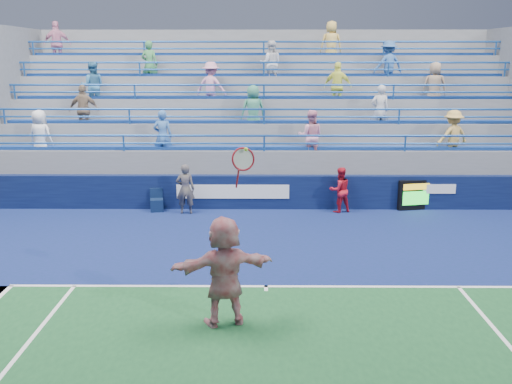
{
  "coord_description": "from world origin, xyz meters",
  "views": [
    {
      "loc": [
        -0.13,
        -11.36,
        4.78
      ],
      "look_at": [
        -0.23,
        2.5,
        1.5
      ],
      "focal_mm": 40.0,
      "sensor_mm": 36.0,
      "label": 1
    }
  ],
  "objects_px": {
    "serve_speed_board": "(419,195)",
    "line_judge": "(185,189)",
    "judge_chair": "(157,204)",
    "ball_girl": "(340,190)",
    "tennis_player": "(224,271)"
  },
  "relations": [
    {
      "from": "judge_chair",
      "to": "ball_girl",
      "type": "distance_m",
      "value": 5.81
    },
    {
      "from": "judge_chair",
      "to": "ball_girl",
      "type": "xyz_separation_m",
      "value": [
        5.79,
        -0.07,
        0.49
      ]
    },
    {
      "from": "serve_speed_board",
      "to": "line_judge",
      "type": "relative_size",
      "value": 0.89
    },
    {
      "from": "line_judge",
      "to": "ball_girl",
      "type": "height_order",
      "value": "line_judge"
    },
    {
      "from": "judge_chair",
      "to": "tennis_player",
      "type": "height_order",
      "value": "tennis_player"
    },
    {
      "from": "serve_speed_board",
      "to": "tennis_player",
      "type": "bearing_deg",
      "value": -125.39
    },
    {
      "from": "serve_speed_board",
      "to": "judge_chair",
      "type": "xyz_separation_m",
      "value": [
        -8.38,
        -0.23,
        -0.26
      ]
    },
    {
      "from": "line_judge",
      "to": "ball_girl",
      "type": "xyz_separation_m",
      "value": [
        4.83,
        0.23,
        -0.07
      ]
    },
    {
      "from": "tennis_player",
      "to": "line_judge",
      "type": "xyz_separation_m",
      "value": [
        -1.68,
        7.56,
        -0.24
      ]
    },
    {
      "from": "tennis_player",
      "to": "ball_girl",
      "type": "bearing_deg",
      "value": 67.98
    },
    {
      "from": "serve_speed_board",
      "to": "line_judge",
      "type": "distance_m",
      "value": 7.45
    },
    {
      "from": "serve_speed_board",
      "to": "tennis_player",
      "type": "height_order",
      "value": "tennis_player"
    },
    {
      "from": "tennis_player",
      "to": "judge_chair",
      "type": "bearing_deg",
      "value": 108.6
    },
    {
      "from": "line_judge",
      "to": "ball_girl",
      "type": "relative_size",
      "value": 1.1
    },
    {
      "from": "judge_chair",
      "to": "ball_girl",
      "type": "height_order",
      "value": "ball_girl"
    }
  ]
}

